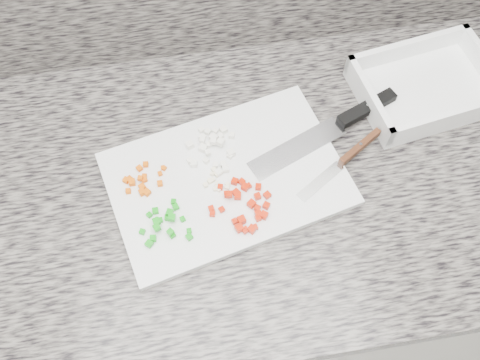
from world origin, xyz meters
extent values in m
cube|color=silver|center=(0.00, 1.44, 0.43)|extent=(3.92, 0.62, 0.86)
cube|color=#615C55|center=(0.00, 1.44, 0.88)|extent=(3.96, 0.64, 0.04)
cube|color=silver|center=(0.01, 1.43, 0.91)|extent=(0.45, 0.35, 0.01)
cube|color=#D55504|center=(-0.16, 1.45, 0.92)|extent=(0.01, 0.01, 0.01)
cube|color=#D55504|center=(-0.14, 1.45, 0.92)|extent=(0.01, 0.01, 0.01)
cube|color=#D55504|center=(-0.15, 1.45, 0.92)|extent=(0.01, 0.01, 0.01)
cube|color=#D55504|center=(-0.13, 1.43, 0.92)|extent=(0.01, 0.01, 0.01)
cube|color=#D55504|center=(-0.13, 1.48, 0.92)|extent=(0.01, 0.01, 0.01)
cube|color=#D55504|center=(-0.13, 1.45, 0.92)|extent=(0.01, 0.01, 0.01)
cube|color=#D55504|center=(-0.16, 1.46, 0.92)|extent=(0.01, 0.01, 0.01)
cube|color=#D55504|center=(-0.14, 1.47, 0.92)|extent=(0.01, 0.01, 0.01)
cube|color=#D55504|center=(-0.10, 1.47, 0.92)|extent=(0.01, 0.01, 0.01)
cube|color=#D55504|center=(-0.14, 1.43, 0.92)|extent=(0.01, 0.01, 0.01)
cube|color=#D55504|center=(-0.10, 1.46, 0.92)|extent=(0.01, 0.01, 0.01)
cube|color=#D55504|center=(-0.15, 1.45, 0.92)|extent=(0.01, 0.01, 0.01)
cube|color=#D55504|center=(-0.14, 1.44, 0.92)|extent=(0.01, 0.01, 0.01)
cube|color=#D55504|center=(-0.10, 1.47, 0.92)|extent=(0.01, 0.01, 0.01)
cube|color=#D55504|center=(-0.16, 1.43, 0.92)|extent=(0.01, 0.01, 0.01)
cube|color=#D55504|center=(-0.11, 1.44, 0.92)|extent=(0.01, 0.01, 0.01)
cube|color=#D55504|center=(-0.13, 1.46, 0.92)|extent=(0.01, 0.01, 0.01)
cube|color=white|center=(0.00, 1.44, 0.92)|extent=(0.02, 0.02, 0.01)
cube|color=white|center=(0.02, 1.48, 0.92)|extent=(0.02, 0.02, 0.01)
cube|color=white|center=(0.02, 1.47, 0.92)|extent=(0.01, 0.01, 0.01)
cube|color=white|center=(-0.02, 1.50, 0.92)|extent=(0.02, 0.02, 0.01)
cube|color=white|center=(-0.05, 1.48, 0.92)|extent=(0.01, 0.01, 0.01)
cube|color=white|center=(0.01, 1.45, 0.92)|extent=(0.01, 0.01, 0.01)
cube|color=white|center=(-0.01, 1.53, 0.92)|extent=(0.01, 0.01, 0.01)
cube|color=white|center=(-0.02, 1.54, 0.92)|extent=(0.01, 0.01, 0.01)
cube|color=white|center=(-0.02, 1.52, 0.92)|extent=(0.01, 0.01, 0.01)
cube|color=white|center=(-0.02, 1.48, 0.93)|extent=(0.01, 0.01, 0.01)
cube|color=white|center=(-0.01, 1.50, 0.92)|extent=(0.01, 0.01, 0.01)
cube|color=white|center=(0.00, 1.53, 0.92)|extent=(0.01, 0.01, 0.01)
cube|color=white|center=(0.00, 1.50, 0.93)|extent=(0.01, 0.01, 0.01)
cube|color=white|center=(-0.01, 1.46, 0.92)|extent=(0.01, 0.01, 0.01)
cube|color=white|center=(0.01, 1.52, 0.92)|extent=(0.01, 0.01, 0.01)
cube|color=white|center=(0.02, 1.53, 0.92)|extent=(0.02, 0.02, 0.01)
cube|color=white|center=(-0.05, 1.51, 0.92)|extent=(0.02, 0.02, 0.01)
cube|color=white|center=(0.01, 1.50, 0.93)|extent=(0.02, 0.02, 0.01)
cube|color=white|center=(0.01, 1.46, 0.92)|extent=(0.01, 0.01, 0.01)
cube|color=white|center=(-0.02, 1.51, 0.93)|extent=(0.01, 0.01, 0.01)
cube|color=white|center=(-0.04, 1.47, 0.92)|extent=(0.01, 0.01, 0.01)
cube|color=white|center=(0.03, 1.51, 0.92)|extent=(0.01, 0.01, 0.01)
cube|color=white|center=(-0.02, 1.47, 0.92)|extent=(0.01, 0.01, 0.01)
cube|color=white|center=(0.00, 1.51, 0.92)|extent=(0.02, 0.02, 0.01)
cube|color=#0D960F|center=(-0.12, 1.39, 0.92)|extent=(0.01, 0.01, 0.01)
cube|color=#0D960F|center=(-0.14, 1.36, 0.92)|extent=(0.01, 0.01, 0.01)
cube|color=#0D960F|center=(-0.08, 1.39, 0.92)|extent=(0.01, 0.01, 0.01)
cube|color=#0D960F|center=(-0.09, 1.37, 0.93)|extent=(0.01, 0.01, 0.01)
cube|color=#0D960F|center=(-0.12, 1.37, 0.92)|extent=(0.01, 0.01, 0.01)
cube|color=#0D960F|center=(-0.07, 1.34, 0.92)|extent=(0.01, 0.01, 0.01)
cube|color=#0D960F|center=(-0.12, 1.35, 0.93)|extent=(0.01, 0.01, 0.01)
cube|color=#0D960F|center=(-0.07, 1.33, 0.92)|extent=(0.01, 0.01, 0.01)
cube|color=#0D960F|center=(-0.08, 1.37, 0.92)|extent=(0.01, 0.01, 0.01)
cube|color=#0D960F|center=(-0.10, 1.34, 0.92)|extent=(0.01, 0.01, 0.01)
cube|color=#0D960F|center=(-0.09, 1.40, 0.92)|extent=(0.01, 0.01, 0.01)
cube|color=#0D960F|center=(-0.12, 1.37, 0.93)|extent=(0.01, 0.01, 0.01)
cube|color=#0D960F|center=(-0.10, 1.34, 0.93)|extent=(0.01, 0.01, 0.01)
cube|color=#0D960F|center=(-0.13, 1.34, 0.92)|extent=(0.01, 0.01, 0.01)
cube|color=#0D960F|center=(-0.13, 1.38, 0.92)|extent=(0.01, 0.01, 0.01)
cube|color=#0D960F|center=(-0.10, 1.37, 0.92)|extent=(0.01, 0.01, 0.01)
cube|color=#0D960F|center=(-0.09, 1.38, 0.93)|extent=(0.01, 0.01, 0.01)
cube|color=#0D960F|center=(-0.13, 1.33, 0.92)|extent=(0.02, 0.02, 0.01)
cube|color=#0D960F|center=(-0.11, 1.37, 0.92)|extent=(0.01, 0.01, 0.01)
cube|color=#C11B02|center=(0.04, 1.41, 0.92)|extent=(0.01, 0.01, 0.01)
cube|color=#C11B02|center=(0.03, 1.33, 0.92)|extent=(0.02, 0.02, 0.01)
cube|color=#C11B02|center=(0.07, 1.39, 0.92)|extent=(0.01, 0.01, 0.01)
cube|color=#C11B02|center=(-0.03, 1.38, 0.92)|extent=(0.01, 0.01, 0.01)
cube|color=#C11B02|center=(0.05, 1.36, 0.92)|extent=(0.01, 0.01, 0.01)
cube|color=#C11B02|center=(0.00, 1.40, 0.92)|extent=(0.01, 0.01, 0.01)
cube|color=#C11B02|center=(-0.01, 1.37, 0.92)|extent=(0.01, 0.01, 0.01)
cube|color=#C11B02|center=(0.05, 1.37, 0.92)|extent=(0.01, 0.01, 0.01)
cube|color=#C11B02|center=(0.04, 1.33, 0.92)|extent=(0.01, 0.01, 0.01)
cube|color=#C11B02|center=(0.02, 1.33, 0.92)|extent=(0.01, 0.01, 0.01)
cube|color=#C11B02|center=(0.02, 1.39, 0.92)|extent=(0.01, 0.01, 0.01)
cube|color=#C11B02|center=(0.03, 1.42, 0.92)|extent=(0.01, 0.01, 0.01)
cube|color=#C11B02|center=(0.01, 1.39, 0.93)|extent=(0.01, 0.01, 0.01)
cube|color=#C11B02|center=(0.06, 1.37, 0.92)|extent=(0.01, 0.01, 0.01)
cube|color=#C11B02|center=(0.04, 1.37, 0.92)|extent=(0.02, 0.02, 0.01)
cube|color=#C11B02|center=(0.01, 1.35, 0.92)|extent=(0.01, 0.01, 0.01)
cube|color=#C11B02|center=(0.06, 1.40, 0.92)|extent=(0.01, 0.01, 0.01)
cube|color=#C11B02|center=(0.06, 1.35, 0.92)|extent=(0.02, 0.02, 0.01)
cube|color=#C11B02|center=(0.04, 1.41, 0.92)|extent=(0.02, 0.02, 0.01)
cube|color=#C11B02|center=(0.05, 1.35, 0.92)|extent=(0.01, 0.01, 0.01)
cube|color=#C11B02|center=(0.02, 1.42, 0.92)|extent=(0.01, 0.01, 0.01)
cube|color=#C11B02|center=(0.02, 1.40, 0.92)|extent=(0.02, 0.02, 0.01)
cube|color=#C11B02|center=(-0.01, 1.42, 0.92)|extent=(0.01, 0.01, 0.01)
cube|color=#C11B02|center=(0.05, 1.39, 0.92)|extent=(0.01, 0.01, 0.01)
cube|color=#C11B02|center=(0.02, 1.35, 0.92)|extent=(0.02, 0.02, 0.01)
cube|color=#C11B02|center=(-0.03, 1.37, 0.92)|extent=(0.01, 0.01, 0.01)
cube|color=#C11B02|center=(0.01, 1.33, 0.92)|extent=(0.02, 0.02, 0.01)
cube|color=beige|center=(-0.01, 1.42, 0.92)|extent=(0.01, 0.01, 0.01)
cube|color=beige|center=(-0.01, 1.41, 0.92)|extent=(0.01, 0.01, 0.01)
cube|color=beige|center=(-0.02, 1.43, 0.92)|extent=(0.01, 0.01, 0.01)
cube|color=beige|center=(-0.03, 1.42, 0.92)|extent=(0.01, 0.01, 0.01)
cube|color=beige|center=(-0.01, 1.45, 0.92)|extent=(0.01, 0.01, 0.01)
cube|color=beige|center=(-0.03, 1.43, 0.92)|extent=(0.01, 0.01, 0.01)
cube|color=beige|center=(-0.01, 1.41, 0.92)|extent=(0.01, 0.01, 0.01)
cube|color=beige|center=(-0.01, 1.44, 0.92)|extent=(0.01, 0.01, 0.01)
cube|color=beige|center=(0.01, 1.42, 0.92)|extent=(0.01, 0.01, 0.01)
cube|color=beige|center=(-0.02, 1.43, 0.92)|extent=(0.01, 0.01, 0.01)
cube|color=beige|center=(-0.02, 1.43, 0.92)|extent=(0.01, 0.01, 0.01)
cube|color=beige|center=(0.01, 1.41, 0.92)|extent=(0.01, 0.01, 0.01)
cube|color=beige|center=(-0.01, 1.44, 0.92)|extent=(0.01, 0.01, 0.01)
cube|color=beige|center=(-0.02, 1.44, 0.92)|extent=(0.01, 0.01, 0.01)
cube|color=beige|center=(-0.01, 1.42, 0.92)|extent=(0.01, 0.01, 0.01)
cube|color=#B9BBC0|center=(0.14, 1.47, 0.91)|extent=(0.19, 0.11, 0.00)
cube|color=black|center=(0.28, 1.53, 0.92)|extent=(0.12, 0.07, 0.02)
cylinder|color=#B9BBC0|center=(0.28, 1.53, 0.93)|extent=(0.01, 0.01, 0.00)
cube|color=#B9BBC0|center=(0.17, 1.40, 0.91)|extent=(0.09, 0.07, 0.00)
cube|color=#482512|center=(0.25, 1.45, 0.92)|extent=(0.09, 0.06, 0.02)
cylinder|color=#B9BBC0|center=(0.25, 1.45, 0.93)|extent=(0.01, 0.01, 0.00)
cube|color=white|center=(0.41, 1.56, 0.91)|extent=(0.28, 0.22, 0.01)
cube|color=white|center=(0.39, 1.65, 0.93)|extent=(0.25, 0.05, 0.04)
cube|color=white|center=(0.42, 1.48, 0.93)|extent=(0.25, 0.05, 0.04)
cube|color=white|center=(0.29, 1.54, 0.93)|extent=(0.04, 0.18, 0.04)
camera|label=1|loc=(-0.04, 1.00, 1.72)|focal=40.00mm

